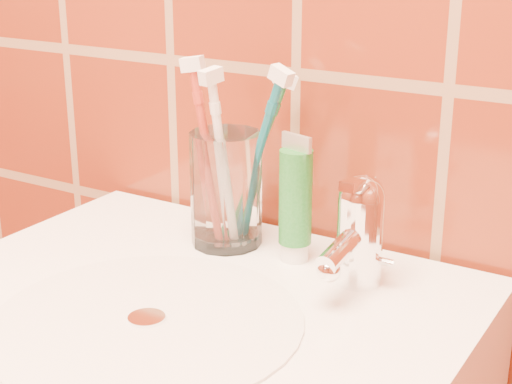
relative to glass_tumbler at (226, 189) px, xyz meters
The scene contains 7 objects.
glass_tumbler is the anchor object (origin of this frame).
toothpaste_tube 0.09m from the glass_tumbler, ahead, with size 0.04×0.04×0.15m.
faucet 0.18m from the glass_tumbler, ahead, with size 0.05×0.11×0.12m.
toothbrush_0 0.04m from the glass_tumbler, 67.70° to the right, with size 0.03×0.05×0.22m, color white, non-canonical shape.
toothbrush_1 0.05m from the glass_tumbler, 54.99° to the left, with size 0.08×0.07×0.21m, color #1F7641, non-canonical shape.
toothbrush_2 0.05m from the glass_tumbler, ahead, with size 0.10×0.04×0.22m, color #0D5E71, non-canonical shape.
toothbrush_3 0.05m from the glass_tumbler, 135.41° to the right, with size 0.06×0.03×0.23m, color #AC3424, non-canonical shape.
Camera 1 is at (0.43, 0.40, 1.21)m, focal length 55.00 mm.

